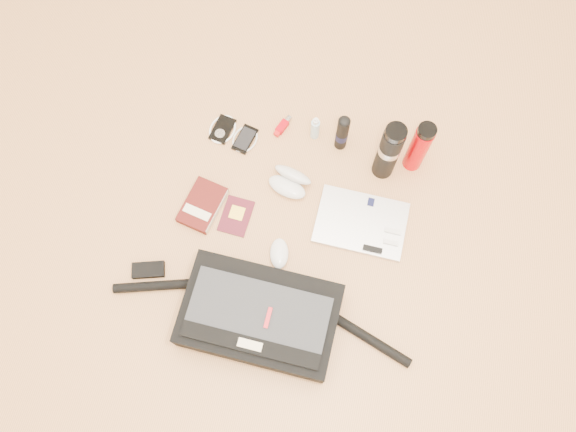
{
  "coord_description": "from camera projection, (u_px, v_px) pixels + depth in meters",
  "views": [
    {
      "loc": [
        0.11,
        -0.5,
        1.86
      ],
      "look_at": [
        -0.03,
        0.12,
        0.06
      ],
      "focal_mm": 35.0,
      "sensor_mm": 36.0,
      "label": 1
    }
  ],
  "objects": [
    {
      "name": "aerosol_can",
      "position": [
        342.0,
        133.0,
        1.98
      ],
      "size": [
        0.06,
        0.06,
        0.19
      ],
      "rotation": [
        0.0,
        0.0,
        0.38
      ],
      "color": "black",
      "rests_on": "ground"
    },
    {
      "name": "ground",
      "position": [
        290.0,
        255.0,
        1.93
      ],
      "size": [
        4.0,
        4.0,
        0.0
      ],
      "primitive_type": "plane",
      "color": "tan",
      "rests_on": "ground"
    },
    {
      "name": "laptop",
      "position": [
        361.0,
        223.0,
        1.95
      ],
      "size": [
        0.31,
        0.22,
        0.03
      ],
      "rotation": [
        0.0,
        0.0,
        -0.02
      ],
      "color": "#BBBBBE",
      "rests_on": "ground"
    },
    {
      "name": "thermos_red",
      "position": [
        419.0,
        147.0,
        1.92
      ],
      "size": [
        0.08,
        0.08,
        0.26
      ],
      "rotation": [
        0.0,
        0.0,
        0.17
      ],
      "color": "#C30007",
      "rests_on": "ground"
    },
    {
      "name": "phone",
      "position": [
        245.0,
        139.0,
        2.07
      ],
      "size": [
        0.11,
        0.12,
        0.01
      ],
      "rotation": [
        0.0,
        0.0,
        -0.22
      ],
      "color": "black",
      "rests_on": "ground"
    },
    {
      "name": "sunglasses_case",
      "position": [
        290.0,
        181.0,
        1.99
      ],
      "size": [
        0.17,
        0.15,
        0.08
      ],
      "rotation": [
        0.0,
        0.0,
        -0.26
      ],
      "color": "silver",
      "rests_on": "ground"
    },
    {
      "name": "messenger_bag",
      "position": [
        259.0,
        316.0,
        1.79
      ],
      "size": [
        1.01,
        0.31,
        0.14
      ],
      "rotation": [
        0.0,
        0.0,
        -0.02
      ],
      "color": "black",
      "rests_on": "ground"
    },
    {
      "name": "passport",
      "position": [
        236.0,
        216.0,
        1.97
      ],
      "size": [
        0.11,
        0.14,
        0.01
      ],
      "rotation": [
        0.0,
        0.0,
        -0.06
      ],
      "color": "#4C101C",
      "rests_on": "ground"
    },
    {
      "name": "ipod",
      "position": [
        223.0,
        129.0,
        2.08
      ],
      "size": [
        0.11,
        0.12,
        0.01
      ],
      "rotation": [
        0.0,
        0.0,
        -0.18
      ],
      "color": "black",
      "rests_on": "ground"
    },
    {
      "name": "mouse",
      "position": [
        279.0,
        253.0,
        1.91
      ],
      "size": [
        0.09,
        0.12,
        0.04
      ],
      "rotation": [
        0.0,
        0.0,
        0.22
      ],
      "color": "silver",
      "rests_on": "ground"
    },
    {
      "name": "spray_bottle",
      "position": [
        315.0,
        128.0,
        2.03
      ],
      "size": [
        0.03,
        0.03,
        0.12
      ],
      "rotation": [
        0.0,
        0.0,
        0.03
      ],
      "color": "#A9D1E5",
      "rests_on": "ground"
    },
    {
      "name": "inhaler",
      "position": [
        283.0,
        126.0,
        2.08
      ],
      "size": [
        0.05,
        0.09,
        0.02
      ],
      "rotation": [
        0.0,
        0.0,
        -0.37
      ],
      "color": "#AC030E",
      "rests_on": "ground"
    },
    {
      "name": "book",
      "position": [
        203.0,
        205.0,
        1.97
      ],
      "size": [
        0.15,
        0.2,
        0.03
      ],
      "rotation": [
        0.0,
        0.0,
        -0.2
      ],
      "color": "#480F0D",
      "rests_on": "ground"
    },
    {
      "name": "thermos_black",
      "position": [
        389.0,
        151.0,
        1.89
      ],
      "size": [
        0.08,
        0.08,
        0.29
      ],
      "rotation": [
        0.0,
        0.0,
        -0.09
      ],
      "color": "black",
      "rests_on": "ground"
    }
  ]
}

